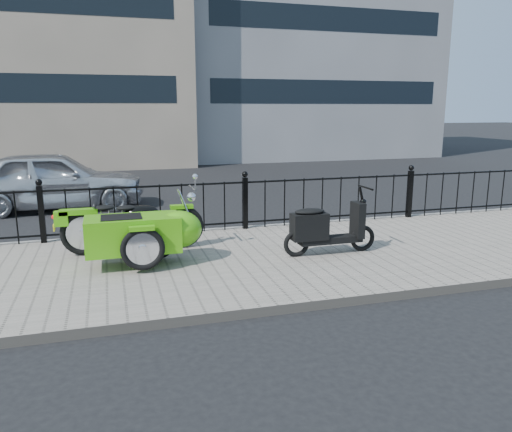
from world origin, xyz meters
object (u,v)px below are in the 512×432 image
object	(u,v)px
scooter	(324,229)
spare_tire	(156,238)
motorcycle_sidecar	(145,230)
sedan_car	(53,180)

from	to	relation	value
scooter	spare_tire	distance (m)	2.54
motorcycle_sidecar	spare_tire	world-z (taller)	motorcycle_sidecar
motorcycle_sidecar	sedan_car	xyz separation A→B (m)	(-1.70, 5.15, 0.10)
motorcycle_sidecar	scooter	distance (m)	2.68
scooter	sedan_car	size ratio (longest dim) A/B	0.38
motorcycle_sidecar	sedan_car	world-z (taller)	sedan_car
spare_tire	sedan_car	distance (m)	5.42
scooter	spare_tire	size ratio (longest dim) A/B	2.34
motorcycle_sidecar	scooter	world-z (taller)	scooter
sedan_car	motorcycle_sidecar	bearing A→B (deg)	-163.36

